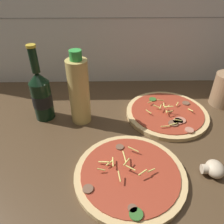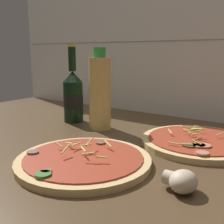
{
  "view_description": "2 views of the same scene",
  "coord_description": "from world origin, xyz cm",
  "px_view_note": "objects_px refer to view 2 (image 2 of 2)",
  "views": [
    {
      "loc": [
        -3.17,
        -45.47,
        48.95
      ],
      "look_at": [
        -2.02,
        9.62,
        10.04
      ],
      "focal_mm": 35.0,
      "sensor_mm": 36.0,
      "label": 1
    },
    {
      "loc": [
        39.77,
        -51.42,
        25.87
      ],
      "look_at": [
        -3.78,
        10.13,
        9.83
      ],
      "focal_mm": 45.0,
      "sensor_mm": 36.0,
      "label": 2
    }
  ],
  "objects_px": {
    "pizza_near": "(83,160)",
    "mushroom_left": "(182,181)",
    "pizza_far": "(198,141)",
    "oil_bottle": "(100,92)",
    "beer_bottle": "(73,95)"
  },
  "relations": [
    {
      "from": "beer_bottle",
      "to": "oil_bottle",
      "type": "distance_m",
      "value": 0.13
    },
    {
      "from": "pizza_far",
      "to": "beer_bottle",
      "type": "bearing_deg",
      "value": 179.92
    },
    {
      "from": "beer_bottle",
      "to": "oil_bottle",
      "type": "relative_size",
      "value": 1.04
    },
    {
      "from": "oil_bottle",
      "to": "mushroom_left",
      "type": "height_order",
      "value": "oil_bottle"
    },
    {
      "from": "pizza_far",
      "to": "oil_bottle",
      "type": "distance_m",
      "value": 0.32
    },
    {
      "from": "pizza_far",
      "to": "pizza_near",
      "type": "bearing_deg",
      "value": -120.36
    },
    {
      "from": "mushroom_left",
      "to": "beer_bottle",
      "type": "bearing_deg",
      "value": 151.87
    },
    {
      "from": "mushroom_left",
      "to": "pizza_far",
      "type": "bearing_deg",
      "value": 102.81
    },
    {
      "from": "pizza_near",
      "to": "mushroom_left",
      "type": "xyz_separation_m",
      "value": [
        0.22,
        0.0,
        0.01
      ]
    },
    {
      "from": "pizza_near",
      "to": "pizza_far",
      "type": "xyz_separation_m",
      "value": [
        0.16,
        0.27,
        0.0
      ]
    },
    {
      "from": "pizza_near",
      "to": "mushroom_left",
      "type": "distance_m",
      "value": 0.22
    },
    {
      "from": "oil_bottle",
      "to": "mushroom_left",
      "type": "relative_size",
      "value": 4.28
    },
    {
      "from": "pizza_far",
      "to": "mushroom_left",
      "type": "xyz_separation_m",
      "value": [
        0.06,
        -0.26,
        0.01
      ]
    },
    {
      "from": "pizza_far",
      "to": "oil_bottle",
      "type": "xyz_separation_m",
      "value": [
        -0.3,
        -0.02,
        0.11
      ]
    },
    {
      "from": "pizza_far",
      "to": "oil_bottle",
      "type": "bearing_deg",
      "value": -176.47
    }
  ]
}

